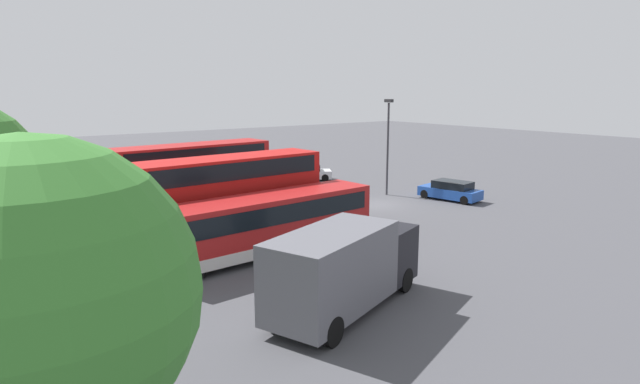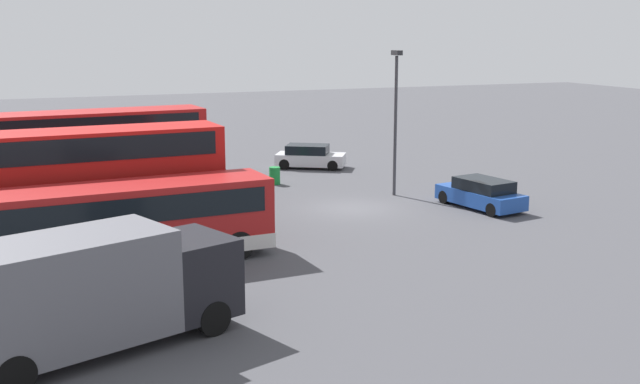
% 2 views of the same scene
% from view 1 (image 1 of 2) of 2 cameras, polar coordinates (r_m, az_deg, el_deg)
% --- Properties ---
extents(ground_plane, '(140.00, 140.00, 0.00)m').
position_cam_1_polar(ground_plane, '(37.56, 5.74, -1.36)').
color(ground_plane, '#47474C').
extents(bus_single_deck_near_end, '(3.31, 12.08, 2.95)m').
position_cam_1_polar(bus_single_deck_near_end, '(26.04, -5.85, -3.31)').
color(bus_single_deck_near_end, '#A51919').
rests_on(bus_single_deck_near_end, ground).
extents(bus_double_decker_second, '(3.11, 10.71, 4.55)m').
position_cam_1_polar(bus_double_decker_second, '(28.62, -9.83, -0.41)').
color(bus_double_decker_second, '#B71411').
rests_on(bus_double_decker_second, ground).
extents(bus_single_deck_third, '(2.99, 10.46, 2.95)m').
position_cam_1_polar(bus_single_deck_third, '(32.36, -11.19, -0.62)').
color(bus_single_deck_third, '#A51919').
rests_on(bus_single_deck_third, ground).
extents(bus_double_decker_fourth, '(3.28, 10.78, 4.55)m').
position_cam_1_polar(bus_double_decker_fourth, '(35.49, -13.68, 1.67)').
color(bus_double_decker_fourth, '#A51919').
rests_on(bus_double_decker_fourth, ground).
extents(box_truck_blue, '(4.87, 7.90, 3.20)m').
position_cam_1_polar(box_truck_blue, '(19.47, 2.64, -8.04)').
color(box_truck_blue, '#595960').
rests_on(box_truck_blue, ground).
extents(car_hatchback_silver, '(4.72, 2.54, 1.43)m').
position_cam_1_polar(car_hatchback_silver, '(39.98, 13.97, 0.16)').
color(car_hatchback_silver, '#1E479E').
rests_on(car_hatchback_silver, ground).
extents(car_small_green, '(3.70, 4.49, 1.43)m').
position_cam_1_polar(car_small_green, '(47.24, -1.41, 2.14)').
color(car_small_green, silver).
rests_on(car_small_green, ground).
extents(lamp_post_tall, '(0.70, 0.30, 7.32)m').
position_cam_1_polar(lamp_post_tall, '(40.52, 7.37, 5.72)').
color(lamp_post_tall, '#38383D').
rests_on(lamp_post_tall, ground).
extents(waste_bin_yellow, '(0.60, 0.60, 0.95)m').
position_cam_1_polar(waste_bin_yellow, '(41.92, -2.25, 0.67)').
color(waste_bin_yellow, '#197F33').
rests_on(waste_bin_yellow, ground).
extents(tree_leftmost, '(4.91, 4.91, 7.51)m').
position_cam_1_polar(tree_leftmost, '(9.11, -28.34, -9.92)').
color(tree_leftmost, '#4C3823').
rests_on(tree_leftmost, ground).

